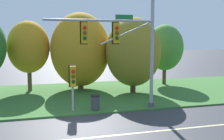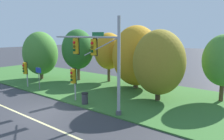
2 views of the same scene
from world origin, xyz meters
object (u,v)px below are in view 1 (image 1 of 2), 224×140
at_px(trash_bin, 95,103).
at_px(pedestrian_signal_near_kerb, 73,79).
at_px(traffic_signal_mast, 124,43).
at_px(tree_mid_verge, 80,50).
at_px(tree_right_far, 165,48).
at_px(tree_tall_centre, 133,52).
at_px(tree_behind_signpost, 29,47).

bearing_deg(trash_bin, pedestrian_signal_near_kerb, 179.29).
distance_m(traffic_signal_mast, trash_bin, 4.04).
bearing_deg(traffic_signal_mast, tree_mid_verge, 101.05).
height_order(tree_mid_verge, trash_bin, tree_mid_verge).
relative_size(tree_mid_verge, tree_right_far, 1.15).
bearing_deg(pedestrian_signal_near_kerb, tree_mid_verge, 76.99).
xyz_separation_m(pedestrian_signal_near_kerb, tree_tall_centre, (5.51, 4.66, 1.27)).
bearing_deg(tree_tall_centre, trash_bin, -131.73).
xyz_separation_m(tree_mid_verge, tree_tall_centre, (3.85, -2.53, -0.13)).
relative_size(traffic_signal_mast, trash_bin, 7.36).
bearing_deg(tree_mid_verge, tree_right_far, 4.18).
xyz_separation_m(tree_mid_verge, trash_bin, (-0.32, -7.21, -2.93)).
xyz_separation_m(pedestrian_signal_near_kerb, trash_bin, (1.34, -0.02, -1.53)).
bearing_deg(tree_behind_signpost, tree_right_far, -0.04).
bearing_deg(tree_right_far, pedestrian_signal_near_kerb, -141.65).
distance_m(pedestrian_signal_near_kerb, tree_right_far, 12.64).
distance_m(pedestrian_signal_near_kerb, tree_tall_centre, 7.32).
distance_m(traffic_signal_mast, tree_mid_verge, 7.60).
bearing_deg(trash_bin, traffic_signal_mast, -7.23).
bearing_deg(tree_right_far, tree_behind_signpost, 179.96).
xyz_separation_m(tree_right_far, trash_bin, (-8.50, -7.80, -3.01)).
distance_m(tree_behind_signpost, tree_tall_centre, 8.65).
bearing_deg(traffic_signal_mast, tree_right_far, 50.02).
bearing_deg(tree_behind_signpost, tree_tall_centre, -21.32).
distance_m(traffic_signal_mast, tree_behind_signpost, 9.84).
height_order(tree_mid_verge, tree_right_far, tree_mid_verge).
xyz_separation_m(tree_behind_signpost, tree_mid_verge, (4.20, -0.61, -0.23)).
relative_size(traffic_signal_mast, tree_mid_verge, 1.05).
height_order(tree_tall_centre, trash_bin, tree_tall_centre).
height_order(traffic_signal_mast, pedestrian_signal_near_kerb, traffic_signal_mast).
height_order(pedestrian_signal_near_kerb, tree_tall_centre, tree_tall_centre).
bearing_deg(tree_tall_centre, pedestrian_signal_near_kerb, -139.80).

